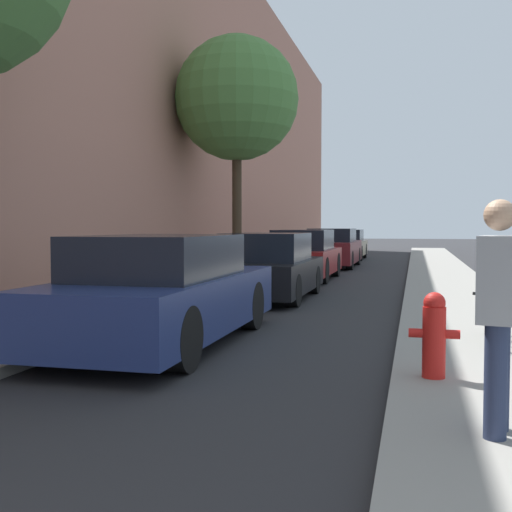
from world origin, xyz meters
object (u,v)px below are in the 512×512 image
(parked_car_black, at_px, (268,268))
(pedestrian, at_px, (498,305))
(street_tree_far, at_px, (237,99))
(parked_car_champagne, at_px, (345,245))
(parked_car_navy, at_px, (164,292))
(parked_car_maroon, at_px, (333,249))
(parked_car_red, at_px, (304,256))
(fire_hydrant, at_px, (434,334))
(bicycle, at_px, (496,316))

(parked_car_black, xyz_separation_m, pedestrian, (3.53, -8.45, 0.36))
(parked_car_black, relative_size, pedestrian, 2.52)
(parked_car_black, distance_m, street_tree_far, 5.36)
(parked_car_black, relative_size, parked_car_champagne, 1.00)
(parked_car_navy, xyz_separation_m, pedestrian, (3.67, -3.08, 0.33))
(parked_car_maroon, relative_size, street_tree_far, 0.73)
(parked_car_navy, distance_m, pedestrian, 4.80)
(parked_car_champagne, bearing_deg, parked_car_red, -89.67)
(fire_hydrant, xyz_separation_m, pedestrian, (0.37, -1.58, 0.47))
(parked_car_red, xyz_separation_m, pedestrian, (3.61, -13.36, 0.33))
(parked_car_maroon, relative_size, pedestrian, 2.87)
(parked_car_champagne, distance_m, bicycle, 21.53)
(street_tree_far, bearing_deg, pedestrian, -66.23)
(parked_car_black, bearing_deg, parked_car_champagne, 90.51)
(parked_car_red, height_order, parked_car_maroon, parked_car_maroon)
(bicycle, bearing_deg, parked_car_maroon, 100.58)
(parked_car_maroon, bearing_deg, parked_car_red, -91.16)
(street_tree_far, bearing_deg, fire_hydrant, -64.66)
(parked_car_champagne, distance_m, pedestrian, 25.03)
(parked_car_navy, distance_m, parked_car_champagne, 21.68)
(parked_car_navy, bearing_deg, bicycle, 7.44)
(parked_car_maroon, distance_m, fire_hydrant, 17.71)
(street_tree_far, relative_size, pedestrian, 3.95)
(fire_hydrant, bearing_deg, parked_car_champagne, 98.12)
(parked_car_navy, distance_m, street_tree_far, 9.46)
(parked_car_navy, height_order, fire_hydrant, parked_car_navy)
(parked_car_black, xyz_separation_m, street_tree_far, (-1.53, 3.03, 4.15))
(street_tree_far, height_order, fire_hydrant, street_tree_far)
(parked_car_navy, xyz_separation_m, fire_hydrant, (3.30, -1.50, -0.15))
(parked_car_black, bearing_deg, parked_car_maroon, 89.82)
(parked_car_maroon, height_order, fire_hydrant, parked_car_maroon)
(parked_car_maroon, height_order, bicycle, parked_car_maroon)
(parked_car_navy, distance_m, bicycle, 4.13)
(parked_car_champagne, xyz_separation_m, street_tree_far, (-1.38, -13.28, 4.15))
(parked_car_black, bearing_deg, fire_hydrant, -65.30)
(parked_car_maroon, xyz_separation_m, bicycle, (3.91, -15.40, -0.25))
(pedestrian, relative_size, bicycle, 1.06)
(parked_car_navy, xyz_separation_m, parked_car_red, (0.06, 10.29, -0.01))
(parked_car_champagne, bearing_deg, fire_hydrant, -81.88)
(parked_car_black, distance_m, parked_car_red, 4.92)
(parked_car_maroon, distance_m, pedestrian, 19.33)
(parked_car_red, relative_size, fire_hydrant, 5.23)
(parked_car_champagne, relative_size, bicycle, 2.67)
(parked_car_navy, xyz_separation_m, parked_car_champagne, (-0.00, 21.68, -0.03))
(parked_car_maroon, bearing_deg, fire_hydrant, -79.83)
(parked_car_black, bearing_deg, pedestrian, -67.34)
(pedestrian, bearing_deg, parked_car_black, 34.13)
(street_tree_far, xyz_separation_m, bicycle, (5.47, -7.87, -4.36))
(parked_car_red, distance_m, fire_hydrant, 12.22)
(parked_car_black, height_order, pedestrian, pedestrian)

